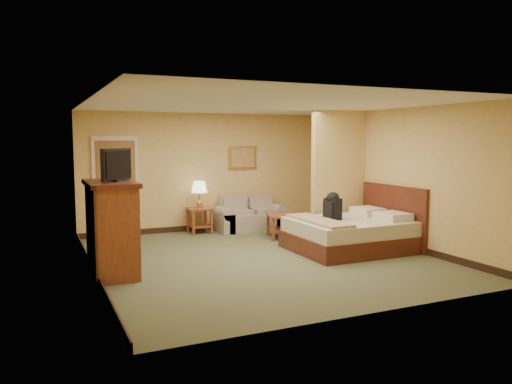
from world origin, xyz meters
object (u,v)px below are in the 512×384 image
loveseat (250,219)px  bed (354,233)px  coffee_table (286,220)px  dresser (112,228)px

loveseat → bed: bed is taller
coffee_table → dresser: dresser is taller
coffee_table → dresser: bearing=-158.8°
dresser → bed: size_ratio=0.67×
bed → coffee_table: bearing=110.9°
loveseat → bed: 2.82m
bed → loveseat: bearing=109.0°
loveseat → coffee_table: (0.33, -1.13, 0.11)m
coffee_table → bed: size_ratio=0.45×
coffee_table → loveseat: bearing=106.4°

